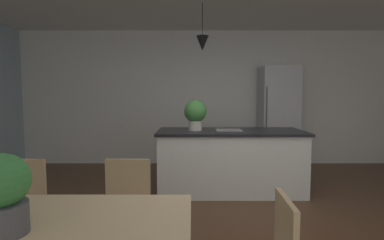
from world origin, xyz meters
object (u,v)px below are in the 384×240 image
Objects in this scene: potted_plant_on_table at (4,192)px; refrigerator at (279,118)px; kitchen_island at (231,160)px; dining_table at (7,234)px; chair_far_right at (126,211)px; chair_far_left at (17,210)px; potted_plant_on_island at (197,113)px.

refrigerator is at bearing 59.51° from potted_plant_on_table.
dining_table is at bearing -119.16° from kitchen_island.
chair_far_right reaches higher than dining_table.
chair_far_left is 4.63m from refrigerator.
potted_plant_on_island reaches higher than dining_table.
kitchen_island is 1.08× the size of refrigerator.
refrigerator is at bearing 42.27° from potted_plant_on_island.
potted_plant_on_island is at bearing 52.76° from chair_far_left.
kitchen_island is at bearing 63.18° from potted_plant_on_table.
chair_far_left is 1.18m from potted_plant_on_table.
potted_plant_on_island is 3.07m from potted_plant_on_table.
potted_plant_on_island reaches higher than chair_far_right.
refrigerator is (3.09, 3.41, 0.50)m from chair_far_left.
refrigerator is 4.90× the size of potted_plant_on_table.
kitchen_island is 3.29m from potted_plant_on_table.
refrigerator is (1.10, 1.46, 0.52)m from kitchen_island.
dining_table is at bearing 121.05° from potted_plant_on_table.
dining_table is at bearing -61.80° from chair_far_left.
dining_table is at bearing -122.03° from refrigerator.
potted_plant_on_table is at bearing -58.95° from dining_table.
dining_table is 4.47× the size of potted_plant_on_island.
chair_far_right is 4.09m from refrigerator.
potted_plant_on_island is (0.60, 1.95, 0.68)m from chair_far_right.
refrigerator is 4.43× the size of potted_plant_on_island.
chair_far_left is at bearing 118.60° from potted_plant_on_table.
chair_far_left is 0.41× the size of kitchen_island.
kitchen_island is at bearing 60.84° from dining_table.
kitchen_island is at bearing -0.00° from potted_plant_on_island.
potted_plant_on_island is 1.11× the size of potted_plant_on_table.
kitchen_island is (1.55, 2.77, -0.21)m from dining_table.
kitchen_island is at bearing 60.51° from chair_far_right.
chair_far_left is at bearing -132.18° from refrigerator.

